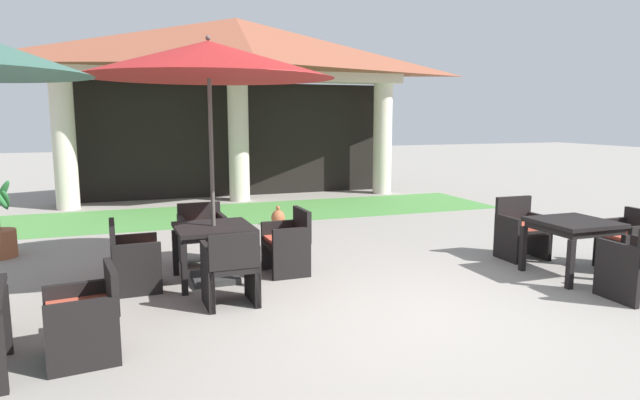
{
  "coord_description": "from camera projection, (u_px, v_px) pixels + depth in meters",
  "views": [
    {
      "loc": [
        -2.56,
        -4.92,
        2.04
      ],
      "look_at": [
        -0.37,
        1.3,
        1.03
      ],
      "focal_mm": 30.71,
      "sensor_mm": 36.0,
      "label": 1
    }
  ],
  "objects": [
    {
      "name": "ground_plane",
      "position": [
        394.0,
        313.0,
        5.74
      ],
      "size": [
        60.0,
        60.0,
        0.0
      ],
      "primitive_type": "plane",
      "color": "gray"
    },
    {
      "name": "background_pavilion",
      "position": [
        236.0,
        60.0,
        13.02
      ],
      "size": [
        8.9,
        3.04,
        4.33
      ],
      "color": "beige",
      "rests_on": "ground"
    },
    {
      "name": "lawn_strip",
      "position": [
        256.0,
        212.0,
        11.8
      ],
      "size": [
        10.7,
        2.6,
        0.01
      ],
      "primitive_type": "cube",
      "color": "#47843D",
      "rests_on": "ground"
    },
    {
      "name": "patio_table_near_foreground",
      "position": [
        573.0,
        228.0,
        6.98
      ],
      "size": [
        0.91,
        0.91,
        0.74
      ],
      "rotation": [
        0.0,
        0.0,
        -0.0
      ],
      "color": "black",
      "rests_on": "ground"
    },
    {
      "name": "patio_chair_near_foreground_east",
      "position": [
        629.0,
        241.0,
        7.33
      ],
      "size": [
        0.56,
        0.59,
        0.81
      ],
      "rotation": [
        0.0,
        0.0,
        1.57
      ],
      "color": "black",
      "rests_on": "ground"
    },
    {
      "name": "patio_chair_near_foreground_north",
      "position": [
        521.0,
        230.0,
        7.92
      ],
      "size": [
        0.61,
        0.53,
        0.88
      ],
      "rotation": [
        0.0,
        0.0,
        -3.15
      ],
      "color": "black",
      "rests_on": "ground"
    },
    {
      "name": "patio_chair_near_foreground_south",
      "position": [
        638.0,
        264.0,
        6.11
      ],
      "size": [
        0.58,
        0.59,
        0.88
      ],
      "rotation": [
        0.0,
        0.0,
        -0.0
      ],
      "color": "black",
      "rests_on": "ground"
    },
    {
      "name": "patio_table_mid_left",
      "position": [
        214.0,
        233.0,
        6.78
      ],
      "size": [
        0.95,
        0.95,
        0.71
      ],
      "rotation": [
        0.0,
        0.0,
        0.03
      ],
      "color": "black",
      "rests_on": "ground"
    },
    {
      "name": "patio_umbrella_mid_left",
      "position": [
        209.0,
        61.0,
        6.47
      ],
      "size": [
        3.0,
        3.0,
        2.99
      ],
      "color": "#2D2D2D",
      "rests_on": "ground"
    },
    {
      "name": "patio_chair_mid_left_east",
      "position": [
        288.0,
        243.0,
        7.16
      ],
      "size": [
        0.53,
        0.6,
        0.85
      ],
      "rotation": [
        0.0,
        0.0,
        -4.68
      ],
      "color": "black",
      "rests_on": "ground"
    },
    {
      "name": "patio_chair_mid_left_north",
      "position": [
        202.0,
        233.0,
        7.7
      ],
      "size": [
        0.64,
        0.52,
        0.83
      ],
      "rotation": [
        0.0,
        0.0,
        -3.11
      ],
      "color": "black",
      "rests_on": "ground"
    },
    {
      "name": "patio_chair_mid_left_south",
      "position": [
        231.0,
        268.0,
        5.93
      ],
      "size": [
        0.57,
        0.54,
        0.84
      ],
      "rotation": [
        0.0,
        0.0,
        0.03
      ],
      "color": "black",
      "rests_on": "ground"
    },
    {
      "name": "patio_chair_mid_left_west",
      "position": [
        133.0,
        257.0,
        6.47
      ],
      "size": [
        0.56,
        0.63,
        0.84
      ],
      "rotation": [
        0.0,
        0.0,
        -1.54
      ],
      "color": "black",
      "rests_on": "ground"
    },
    {
      "name": "patio_chair_mid_right_east",
      "position": [
        85.0,
        315.0,
        4.63
      ],
      "size": [
        0.64,
        0.67,
        0.79
      ],
      "rotation": [
        0.0,
        0.0,
        -4.58
      ],
      "color": "black",
      "rests_on": "ground"
    },
    {
      "name": "terracotta_urn",
      "position": [
        278.0,
        217.0,
        10.32
      ],
      "size": [
        0.26,
        0.26,
        0.38
      ],
      "color": "#9E5633",
      "rests_on": "ground"
    }
  ]
}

